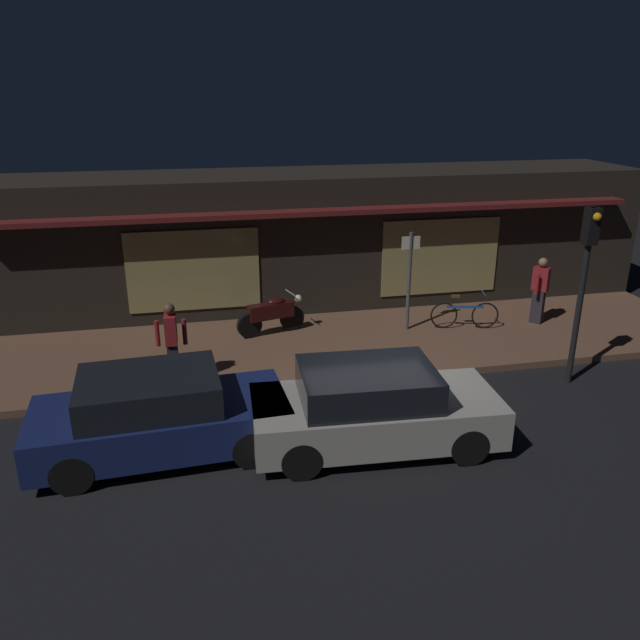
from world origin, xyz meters
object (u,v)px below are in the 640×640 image
object	(u,v)px
sign_post	(409,275)
motorcycle	(272,314)
bicycle_parked	(464,314)
person_photographer	(172,342)
parked_car_far	(373,408)
traffic_light_pole	(585,266)
parked_car_near	(158,415)
person_bystander	(540,289)

from	to	relation	value
sign_post	motorcycle	bearing A→B (deg)	173.15
bicycle_parked	person_photographer	distance (m)	7.12
motorcycle	parked_car_far	bearing A→B (deg)	-79.05
bicycle_parked	traffic_light_pole	world-z (taller)	traffic_light_pole
traffic_light_pole	parked_car_near	size ratio (longest dim) A/B	0.86
bicycle_parked	sign_post	size ratio (longest dim) A/B	0.68
bicycle_parked	parked_car_far	world-z (taller)	parked_car_far
traffic_light_pole	parked_car_far	xyz separation A→B (m)	(-4.65, -1.50, -1.77)
person_bystander	parked_car_near	xyz separation A→B (m)	(-9.08, -3.97, -0.32)
traffic_light_pole	parked_car_far	size ratio (longest dim) A/B	0.86
bicycle_parked	sign_post	bearing A→B (deg)	170.46
parked_car_far	parked_car_near	bearing A→B (deg)	172.10
sign_post	parked_car_far	size ratio (longest dim) A/B	0.57
person_photographer	sign_post	size ratio (longest dim) A/B	0.70
person_bystander	sign_post	size ratio (longest dim) A/B	0.70
sign_post	person_bystander	bearing A→B (deg)	-4.19
motorcycle	person_photographer	distance (m)	3.23
person_bystander	sign_post	bearing A→B (deg)	175.81
person_bystander	bicycle_parked	bearing A→B (deg)	179.66
person_bystander	parked_car_near	bearing A→B (deg)	-156.37
traffic_light_pole	parked_car_near	bearing A→B (deg)	-172.91
motorcycle	sign_post	size ratio (longest dim) A/B	0.70
motorcycle	parked_car_near	xyz separation A→B (m)	(-2.51, -4.61, 0.06)
bicycle_parked	parked_car_near	size ratio (longest dim) A/B	0.39
person_photographer	traffic_light_pole	size ratio (longest dim) A/B	0.46
sign_post	person_photographer	bearing A→B (deg)	-161.45
motorcycle	bicycle_parked	world-z (taller)	motorcycle
bicycle_parked	traffic_light_pole	size ratio (longest dim) A/B	0.45
traffic_light_pole	person_bystander	bearing A→B (deg)	72.48
traffic_light_pole	parked_car_far	bearing A→B (deg)	-162.13
sign_post	parked_car_far	xyz separation A→B (m)	(-2.26, -4.70, -0.81)
bicycle_parked	person_bystander	bearing A→B (deg)	-0.34
person_photographer	parked_car_near	bearing A→B (deg)	-95.52
person_bystander	sign_post	xyz separation A→B (m)	(-3.32, 0.24, 0.48)
motorcycle	sign_post	distance (m)	3.38
bicycle_parked	sign_post	distance (m)	1.72
person_photographer	sign_post	bearing A→B (deg)	18.55
motorcycle	bicycle_parked	size ratio (longest dim) A/B	1.03
person_photographer	parked_car_near	size ratio (longest dim) A/B	0.40
parked_car_near	sign_post	bearing A→B (deg)	36.22
motorcycle	person_photographer	xyz separation A→B (m)	(-2.28, -2.25, 0.38)
person_photographer	parked_car_near	world-z (taller)	person_photographer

